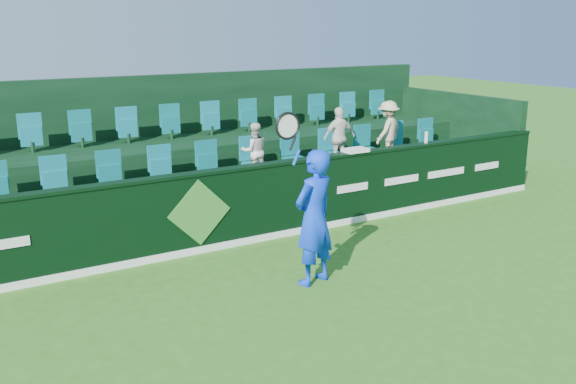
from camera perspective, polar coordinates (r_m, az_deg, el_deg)
ground at (r=7.59m, az=4.66°, el=-14.13°), size 60.00×60.00×0.00m
sponsor_hoarding at (r=10.58m, az=-8.11°, el=-1.81°), size 16.00×0.25×1.35m
stand_tier_front at (r=11.63m, az=-10.25°, el=-1.78°), size 16.00×2.00×0.80m
stand_tier_back at (r=13.31m, az=-13.31°, el=1.26°), size 16.00×1.80×1.30m
stand_rear at (r=13.61m, az=-14.05°, el=3.94°), size 16.00×4.10×2.60m
seat_row_front at (r=11.82m, az=-11.12°, el=1.95°), size 13.50×0.50×0.60m
seat_row_back at (r=13.41m, az=-13.96°, el=5.46°), size 13.50×0.50×0.60m
tennis_player at (r=9.13m, az=2.30°, el=-2.23°), size 1.16×0.66×2.61m
spectator_left at (r=12.12m, az=-3.01°, el=3.66°), size 0.60×0.52×1.07m
spectator_middle at (r=13.14m, az=4.57°, el=4.86°), size 0.75×0.36×1.23m
spectator_right at (r=13.93m, az=8.88°, el=5.39°), size 0.95×0.76×1.28m
towel at (r=12.01m, az=6.03°, el=3.73°), size 0.45×0.29×0.07m
drinks_bottle at (r=13.13m, az=12.19°, el=4.78°), size 0.07×0.07×0.23m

